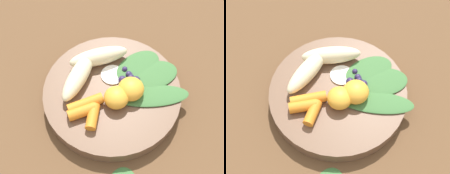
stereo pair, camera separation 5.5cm
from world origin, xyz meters
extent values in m
plane|color=brown|center=(0.00, 0.00, 0.00)|extent=(2.40, 2.40, 0.00)
cylinder|color=brown|center=(0.00, 0.00, 0.01)|extent=(0.25, 0.25, 0.03)
ellipsoid|color=beige|center=(0.02, 0.06, 0.05)|extent=(0.12, 0.07, 0.03)
ellipsoid|color=beige|center=(0.06, 0.03, 0.05)|extent=(0.07, 0.12, 0.03)
ellipsoid|color=#F4A833|center=(-0.01, -0.03, 0.05)|extent=(0.05, 0.05, 0.03)
ellipsoid|color=#F4A833|center=(-0.03, -0.01, 0.05)|extent=(0.04, 0.04, 0.03)
cylinder|color=orange|center=(-0.04, 0.04, 0.04)|extent=(0.04, 0.07, 0.02)
cylinder|color=orange|center=(-0.05, 0.05, 0.04)|extent=(0.04, 0.05, 0.02)
cylinder|color=orange|center=(-0.06, 0.03, 0.04)|extent=(0.05, 0.02, 0.02)
sphere|color=#2D234C|center=(0.03, -0.03, 0.04)|extent=(0.01, 0.01, 0.01)
sphere|color=#2D234C|center=(0.02, -0.03, 0.04)|extent=(0.01, 0.01, 0.01)
sphere|color=#2D234C|center=(0.02, -0.03, 0.04)|extent=(0.01, 0.01, 0.01)
sphere|color=#2D234C|center=(0.01, -0.04, 0.03)|extent=(0.01, 0.01, 0.01)
sphere|color=#2D234C|center=(0.03, -0.03, 0.04)|extent=(0.01, 0.01, 0.01)
sphere|color=#2D234C|center=(0.02, -0.02, 0.04)|extent=(0.01, 0.01, 0.01)
sphere|color=#2D234C|center=(0.02, -0.04, 0.04)|extent=(0.01, 0.01, 0.01)
sphere|color=#2D234C|center=(0.04, -0.02, 0.03)|extent=(0.01, 0.01, 0.01)
cylinder|color=white|center=(0.03, 0.00, 0.03)|extent=(0.04, 0.04, 0.00)
ellipsoid|color=#3D7038|center=(-0.01, -0.07, 0.03)|extent=(0.06, 0.14, 0.01)
ellipsoid|color=#3D7038|center=(0.03, -0.08, 0.03)|extent=(0.09, 0.11, 0.01)
ellipsoid|color=#3D7038|center=(0.05, -0.05, 0.03)|extent=(0.11, 0.11, 0.01)
camera|label=1|loc=(-0.29, -0.01, 0.51)|focal=49.41mm
camera|label=2|loc=(-0.28, -0.06, 0.51)|focal=49.41mm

